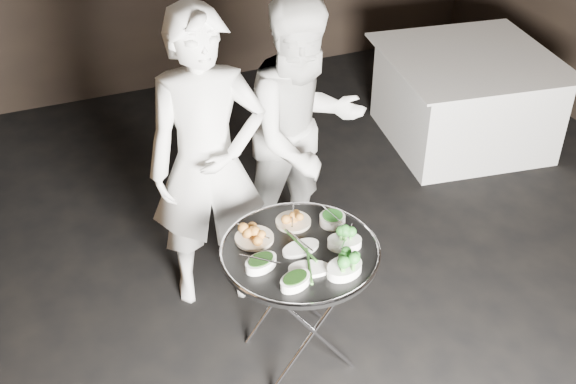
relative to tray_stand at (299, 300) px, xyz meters
name	(u,v)px	position (x,y,z in m)	size (l,w,h in m)	color
floor	(325,373)	(0.08, -0.15, -0.41)	(6.00, 7.00, 0.05)	black
tray_stand	(299,300)	(0.00, 0.00, 0.00)	(0.47, 0.40, 0.69)	silver
serving_tray	(300,251)	(0.00, 0.00, 0.31)	(0.77, 0.77, 0.04)	black
potato_plate_a	(254,235)	(-0.17, 0.15, 0.35)	(0.20, 0.20, 0.07)	beige
potato_plate_b	(293,219)	(0.05, 0.20, 0.35)	(0.18, 0.18, 0.06)	beige
greens_bowl	(332,218)	(0.23, 0.13, 0.36)	(0.13, 0.13, 0.07)	white
asparagus_plate_a	(301,247)	(0.00, 0.00, 0.34)	(0.21, 0.14, 0.04)	white
asparagus_plate_b	(309,268)	(-0.02, -0.15, 0.34)	(0.22, 0.16, 0.04)	white
spinach_bowl_a	(261,262)	(-0.21, -0.05, 0.35)	(0.19, 0.15, 0.07)	white
spinach_bowl_b	(295,280)	(-0.12, -0.22, 0.35)	(0.18, 0.15, 0.06)	white
broccoli_bowl_a	(345,241)	(0.21, -0.05, 0.35)	(0.19, 0.16, 0.07)	white
broccoli_bowl_b	(344,267)	(0.12, -0.22, 0.36)	(0.21, 0.17, 0.07)	white
serving_utensils	(298,232)	(0.02, 0.07, 0.38)	(0.59, 0.43, 0.01)	silver
waiter_left	(208,165)	(-0.24, 0.66, 0.47)	(0.63, 0.41, 1.72)	silver
waiter_right	(304,134)	(0.37, 0.82, 0.43)	(0.80, 0.62, 1.64)	silver
dining_table	(465,99)	(2.03, 1.58, -0.04)	(1.21, 1.21, 0.69)	white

